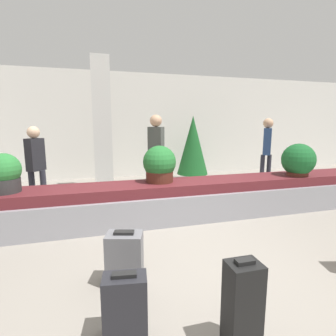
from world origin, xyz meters
name	(u,v)px	position (x,y,z in m)	size (l,w,h in m)	color
ground_plane	(201,259)	(0.00, 0.00, 0.00)	(18.00, 18.00, 0.00)	gray
back_wall	(133,126)	(0.00, 5.51, 1.60)	(18.00, 0.06, 3.20)	silver
carousel	(168,201)	(0.00, 1.50, 0.31)	(8.76, 0.89, 0.65)	gray
pillar	(102,126)	(-1.00, 3.79, 1.60)	(0.43, 0.43, 3.20)	silver
suitcase_0	(125,259)	(-0.95, -0.24, 0.28)	(0.42, 0.34, 0.58)	slate
suitcase_1	(125,306)	(-1.03, -0.93, 0.26)	(0.36, 0.25, 0.54)	#232328
suitcase_3	(242,307)	(-0.23, -1.29, 0.35)	(0.24, 0.20, 0.72)	black
potted_plant_0	(4,174)	(-2.49, 1.50, 0.93)	(0.48, 0.48, 0.58)	#2D2D2D
potted_plant_1	(160,165)	(-0.13, 1.57, 0.95)	(0.57, 0.57, 0.63)	#4C2319
potted_plant_2	(298,161)	(2.60, 1.38, 0.94)	(0.63, 0.63, 0.63)	#4C2319
traveler_0	(267,146)	(3.09, 3.04, 1.09)	(0.33, 0.37, 1.79)	#282833
traveler_1	(36,161)	(-2.28, 2.64, 0.95)	(0.33, 0.37, 1.61)	#282833
traveler_2	(156,148)	(0.09, 2.76, 1.13)	(0.36, 0.35, 1.85)	#282833
decorated_tree	(193,145)	(1.59, 4.43, 1.03)	(0.91, 0.91, 1.89)	#4C331E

